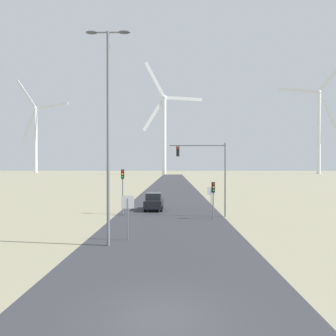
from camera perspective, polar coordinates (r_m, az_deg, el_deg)
ground_plane at (r=11.06m, az=-1.50°, el=-24.45°), size 600.00×600.00×0.00m
road_surface at (r=58.21m, az=0.54°, el=-4.20°), size 10.00×240.00×0.01m
streetlamp at (r=19.51m, az=-10.39°, el=8.86°), size 2.60×0.32×12.48m
stop_sign_near at (r=20.71m, az=-7.03°, el=-7.10°), size 0.81×0.07×2.79m
stop_sign_far at (r=34.14m, az=7.53°, el=-4.54°), size 0.81×0.07×2.47m
traffic_light_post_near_left at (r=31.76m, az=-7.90°, el=-2.34°), size 0.28×0.34×4.30m
traffic_light_post_near_right at (r=28.77m, az=7.88°, el=-4.15°), size 0.28×0.34×3.23m
traffic_light_mast_overhead at (r=30.04m, az=6.73°, el=0.72°), size 5.16×0.35×6.76m
car_approaching at (r=34.54m, az=-2.47°, el=-5.83°), size 1.89×4.14×1.83m
wind_turbine_far_left at (r=241.23m, az=-22.05°, el=5.88°), size 38.64×8.58×63.98m
wind_turbine_left at (r=180.63m, az=-0.66°, el=7.36°), size 32.99×5.79×61.31m
wind_turbine_center at (r=208.86m, az=24.78°, el=7.18°), size 36.50×8.86×65.70m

